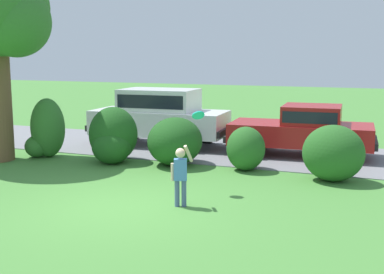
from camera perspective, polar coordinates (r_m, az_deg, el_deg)
ground_plane at (r=10.59m, az=-7.84°, el=-7.73°), size 80.00×80.00×0.00m
driveway_strip at (r=16.41m, az=3.47°, el=-1.53°), size 28.00×4.40×0.02m
shrub_near_tree at (r=15.93m, az=-15.98°, el=0.66°), size 1.19×1.00×1.77m
shrub_centre_left at (r=14.75m, az=-8.83°, el=-0.08°), size 1.39×1.56×1.59m
shrub_centre at (r=14.27m, az=-2.03°, el=-0.64°), size 1.50×1.72×1.34m
shrub_centre_right at (r=13.67m, az=5.98°, el=-1.46°), size 1.03×1.01×1.18m
shrub_far_end at (r=12.87m, az=15.49°, el=-1.76°), size 1.49×1.25×1.39m
parked_sedan at (r=15.77m, az=12.39°, el=0.92°), size 4.51×2.32×1.56m
parked_suv at (r=17.18m, az=-3.66°, el=2.56°), size 4.78×2.28×1.92m
child_thrower at (r=10.35m, az=-1.29°, el=-3.94°), size 0.39×0.37×1.29m
frisbee at (r=11.27m, az=0.70°, el=2.45°), size 0.33×0.25×0.29m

